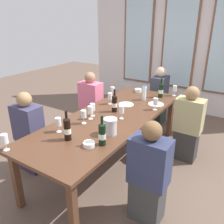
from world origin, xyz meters
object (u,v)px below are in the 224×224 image
(wine_bottle_3, at_px, (67,129))
(wine_glass_0, at_px, (113,90))
(wine_glass_7, at_px, (84,115))
(seated_person_3, at_px, (149,176))
(metal_pitcher, at_px, (110,126))
(seated_person_2, at_px, (29,134))
(wine_glass_9, at_px, (156,102))
(seated_person_4, at_px, (159,97))
(dining_table, at_px, (111,120))
(wine_glass_1, at_px, (5,140))
(wine_glass_8, at_px, (110,97))
(white_plate_1, at_px, (126,104))
(tasting_bowl_1, at_px, (89,144))
(wine_bottle_2, at_px, (161,90))
(wine_bottle_0, at_px, (102,134))
(wine_glass_4, at_px, (93,107))
(water_bottle, at_px, (144,93))
(wine_glass_2, at_px, (175,89))
(wine_bottle_1, at_px, (114,103))
(wine_glass_3, at_px, (58,122))
(seated_person_0, at_px, (91,105))
(wine_glass_6, at_px, (90,110))
(seated_person_1, at_px, (188,126))
(tasting_bowl_0, at_px, (138,90))
(white_plate_0, at_px, (156,104))
(wine_glass_5, at_px, (121,110))

(wine_bottle_3, relative_size, wine_glass_0, 1.92)
(wine_glass_7, bearing_deg, seated_person_3, -13.97)
(metal_pitcher, relative_size, seated_person_2, 0.17)
(wine_glass_7, xyz_separation_m, wine_glass_9, (0.56, 0.90, 0.00))
(seated_person_3, relative_size, seated_person_4, 1.00)
(dining_table, xyz_separation_m, wine_glass_1, (-0.41, -1.29, 0.18))
(seated_person_2, bearing_deg, seated_person_4, 70.56)
(wine_glass_1, distance_m, wine_glass_8, 1.67)
(wine_glass_9, bearing_deg, white_plate_1, -174.36)
(tasting_bowl_1, xyz_separation_m, seated_person_2, (-1.08, 0.09, -0.24))
(wine_bottle_2, distance_m, wine_glass_0, 0.79)
(wine_bottle_0, height_order, seated_person_2, seated_person_2)
(white_plate_1, distance_m, wine_glass_4, 0.64)
(dining_table, xyz_separation_m, tasting_bowl_1, (0.24, -0.79, 0.09))
(wine_glass_9, bearing_deg, wine_glass_7, -121.80)
(water_bottle, xyz_separation_m, wine_glass_2, (0.33, 0.47, 0.00))
(dining_table, distance_m, wine_bottle_1, 0.24)
(seated_person_3, bearing_deg, wine_bottle_1, 138.63)
(wine_bottle_3, bearing_deg, wine_glass_2, 77.68)
(wine_glass_2, distance_m, wine_glass_3, 2.12)
(wine_bottle_2, relative_size, seated_person_0, 0.28)
(metal_pitcher, bearing_deg, wine_glass_6, 154.07)
(wine_glass_2, bearing_deg, wine_glass_6, -111.27)
(wine_bottle_0, height_order, seated_person_1, seated_person_1)
(dining_table, height_order, seated_person_4, seated_person_4)
(dining_table, xyz_separation_m, wine_bottle_1, (-0.05, 0.15, 0.19))
(seated_person_1, bearing_deg, wine_glass_8, -163.48)
(dining_table, bearing_deg, seated_person_3, -36.93)
(tasting_bowl_0, distance_m, wine_glass_7, 1.55)
(wine_bottle_0, distance_m, wine_glass_9, 1.21)
(white_plate_0, height_order, wine_glass_0, wine_glass_0)
(wine_glass_1, bearing_deg, wine_bottle_3, 53.02)
(wine_bottle_2, bearing_deg, wine_glass_2, 50.51)
(wine_glass_0, distance_m, wine_glass_7, 1.08)
(white_plate_0, xyz_separation_m, wine_glass_7, (-0.49, -1.11, 0.11))
(wine_glass_6, bearing_deg, wine_glass_4, 110.81)
(metal_pitcher, xyz_separation_m, seated_person_0, (-1.12, 1.09, -0.31))
(wine_bottle_3, height_order, wine_glass_7, wine_bottle_3)
(white_plate_0, height_order, wine_glass_6, wine_glass_6)
(wine_bottle_3, relative_size, wine_glass_3, 1.92)
(wine_glass_4, relative_size, wine_glass_9, 1.00)
(white_plate_1, distance_m, metal_pitcher, 0.98)
(wine_glass_5, bearing_deg, wine_glass_8, 138.33)
(wine_bottle_3, bearing_deg, wine_glass_3, 158.95)
(wine_bottle_3, xyz_separation_m, wine_glass_9, (0.44, 1.32, -0.01))
(dining_table, relative_size, wine_bottle_2, 8.53)
(dining_table, xyz_separation_m, wine_glass_2, (0.42, 1.29, 0.18))
(wine_glass_4, xyz_separation_m, seated_person_2, (-0.64, -0.56, -0.34))
(seated_person_0, distance_m, seated_person_3, 2.12)
(seated_person_4, bearing_deg, seated_person_2, -109.44)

